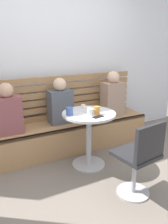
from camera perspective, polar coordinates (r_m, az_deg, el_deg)
name	(u,v)px	position (r m, az deg, el deg)	size (l,w,h in m)	color
ground	(108,193)	(2.68, 5.96, -19.57)	(8.00, 8.00, 0.00)	#70665B
back_wall	(51,52)	(3.62, -8.34, 14.69)	(5.20, 0.10, 2.90)	silver
booth_bench	(64,136)	(3.49, -4.97, -6.12)	(2.70, 0.52, 0.44)	#A87C51
booth_backrest	(57,97)	(3.52, -6.75, 3.63)	(2.65, 0.04, 0.67)	#9A7249
cafe_table	(89,129)	(2.94, 1.21, -4.31)	(0.68, 0.68, 0.74)	#ADADB2
white_chair	(140,157)	(2.45, 13.91, -10.94)	(0.45, 0.45, 0.85)	#ADADB2
person_adult	(113,96)	(3.68, 7.19, 3.95)	(0.34, 0.22, 0.72)	#9E7F6B
person_child_left	(60,103)	(3.34, -5.96, 2.18)	(0.34, 0.22, 0.67)	#4C515B
person_child_middle	(8,111)	(3.09, -18.51, 0.13)	(0.34, 0.22, 0.67)	brown
cup_ceramic_white	(88,109)	(2.89, 1.07, 0.64)	(0.08, 0.08, 0.07)	white
cup_mug_blue	(70,111)	(2.78, -3.63, 0.20)	(0.08, 0.08, 0.10)	#3D5B9E
cup_glass_short	(90,112)	(2.78, 1.59, 0.06)	(0.08, 0.08, 0.08)	silver
cup_espresso_small	(83,107)	(3.04, -0.17, 1.36)	(0.06, 0.06, 0.06)	silver
cup_tumbler_orange	(97,110)	(2.80, 3.27, 0.43)	(0.07, 0.07, 0.10)	orange
phone_on_table	(98,117)	(2.71, 3.50, -1.18)	(0.07, 0.14, 0.01)	black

